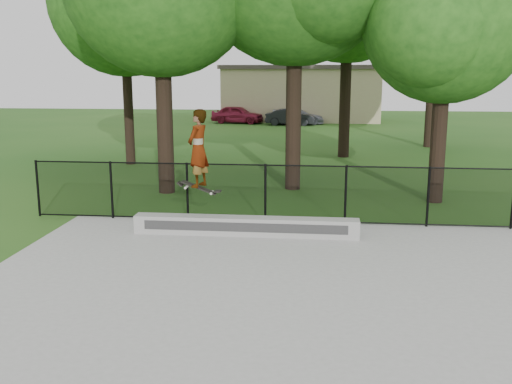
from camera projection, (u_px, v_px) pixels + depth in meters
ground at (363, 331)px, 8.55m from camera, size 100.00×100.00×0.00m
concrete_slab at (363, 329)px, 8.55m from camera, size 14.00×12.00×0.06m
grind_ledge at (246, 226)px, 13.31m from camera, size 5.26×0.40×0.43m
car_a at (237, 114)px, 42.69m from camera, size 4.07×2.24×1.32m
car_b at (290, 117)px, 41.19m from camera, size 3.27×1.33×1.18m
car_c at (299, 117)px, 42.19m from camera, size 3.49×1.64×1.09m
skater_airborne at (198, 150)px, 12.98m from camera, size 0.80×0.75×2.00m
chainlink_fence at (346, 195)px, 14.13m from camera, size 16.06×0.06×1.50m
distant_building at (301, 93)px, 45.28m from camera, size 12.40×6.40×4.30m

